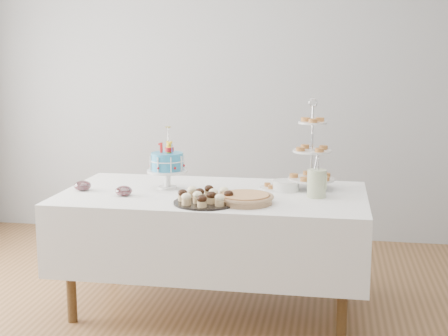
% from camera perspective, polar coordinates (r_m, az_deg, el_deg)
% --- Properties ---
extents(floor, '(5.00, 5.00, 0.00)m').
position_cam_1_polar(floor, '(3.92, -1.82, -14.27)').
color(floor, brown).
rests_on(floor, ground).
extents(walls, '(5.04, 4.04, 2.70)m').
position_cam_1_polar(walls, '(3.58, -1.95, 5.80)').
color(walls, '#9A9C9F').
rests_on(walls, floor).
extents(table, '(1.92, 1.02, 0.77)m').
position_cam_1_polar(table, '(4.01, -0.99, -5.43)').
color(table, white).
rests_on(table, floor).
extents(birthday_cake, '(0.26, 0.26, 0.40)m').
position_cam_1_polar(birthday_cake, '(4.07, -5.20, -0.37)').
color(birthday_cake, white).
rests_on(birthday_cake, table).
extents(cupcake_tray, '(0.38, 0.38, 0.09)m').
position_cam_1_polar(cupcake_tray, '(3.66, -1.70, -2.63)').
color(cupcake_tray, black).
rests_on(cupcake_tray, table).
extents(pie, '(0.34, 0.34, 0.05)m').
position_cam_1_polar(pie, '(3.67, 1.94, -2.77)').
color(pie, '#A28058').
rests_on(pie, table).
extents(tiered_stand, '(0.30, 0.30, 0.59)m').
position_cam_1_polar(tiered_stand, '(4.06, 8.04, 1.50)').
color(tiered_stand, silver).
rests_on(tiered_stand, table).
extents(plate_stack, '(0.17, 0.17, 0.07)m').
position_cam_1_polar(plate_stack, '(4.02, 5.68, -1.62)').
color(plate_stack, white).
rests_on(plate_stack, table).
extents(pastry_plate, '(0.23, 0.23, 0.03)m').
position_cam_1_polar(pastry_plate, '(4.08, 4.87, -1.70)').
color(pastry_plate, white).
rests_on(pastry_plate, table).
extents(jam_bowl_a, '(0.11, 0.11, 0.07)m').
position_cam_1_polar(jam_bowl_a, '(4.11, -12.81, -1.60)').
color(jam_bowl_a, silver).
rests_on(jam_bowl_a, table).
extents(jam_bowl_b, '(0.11, 0.11, 0.06)m').
position_cam_1_polar(jam_bowl_b, '(3.91, -9.16, -2.10)').
color(jam_bowl_b, silver).
rests_on(jam_bowl_b, table).
extents(utensil_pitcher, '(0.12, 0.12, 0.26)m').
position_cam_1_polar(utensil_pitcher, '(3.85, 8.48, -1.31)').
color(utensil_pitcher, silver).
rests_on(utensil_pitcher, table).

